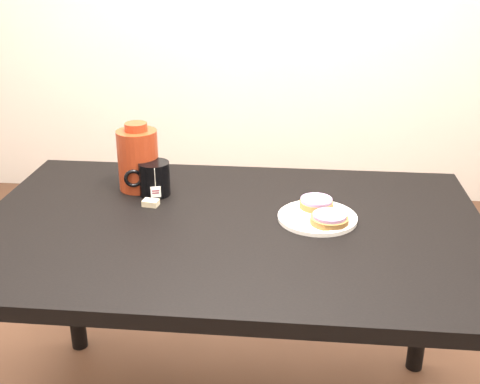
# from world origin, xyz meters

# --- Properties ---
(table) EXTENTS (1.40, 0.90, 0.75)m
(table) POSITION_xyz_m (0.00, 0.00, 0.67)
(table) COLOR black
(table) RESTS_ON ground_plane
(plate) EXTENTS (0.22, 0.22, 0.02)m
(plate) POSITION_xyz_m (0.24, 0.05, 0.76)
(plate) COLOR white
(plate) RESTS_ON table
(bagel_back) EXTENTS (0.10, 0.10, 0.03)m
(bagel_back) POSITION_xyz_m (0.24, 0.11, 0.78)
(bagel_back) COLOR brown
(bagel_back) RESTS_ON plate
(bagel_front) EXTENTS (0.13, 0.13, 0.03)m
(bagel_front) POSITION_xyz_m (0.27, 0.00, 0.77)
(bagel_front) COLOR brown
(bagel_front) RESTS_ON plate
(mug) EXTENTS (0.15, 0.12, 0.10)m
(mug) POSITION_xyz_m (-0.25, 0.18, 0.80)
(mug) COLOR black
(mug) RESTS_ON table
(teabag_pouch) EXTENTS (0.05, 0.04, 0.02)m
(teabag_pouch) POSITION_xyz_m (-0.24, 0.10, 0.76)
(teabag_pouch) COLOR #C6B793
(teabag_pouch) RESTS_ON table
(bagel_package) EXTENTS (0.13, 0.13, 0.21)m
(bagel_package) POSITION_xyz_m (-0.31, 0.23, 0.85)
(bagel_package) COLOR maroon
(bagel_package) RESTS_ON table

